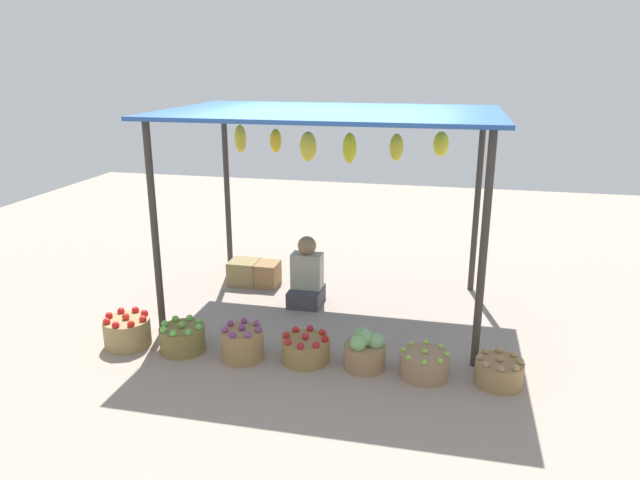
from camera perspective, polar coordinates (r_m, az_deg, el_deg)
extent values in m
plane|color=gray|center=(6.62, 0.96, -6.65)|extent=(14.00, 14.00, 0.00)
cylinder|color=#38332D|center=(5.92, -15.64, 0.77)|extent=(0.07, 0.07, 2.13)
cylinder|color=#38332D|center=(5.24, 15.45, -1.30)|extent=(0.07, 0.07, 2.13)
cylinder|color=#38332D|center=(7.59, -8.95, 4.69)|extent=(0.07, 0.07, 2.13)
cylinder|color=#38332D|center=(7.07, 14.90, 3.42)|extent=(0.07, 0.07, 2.13)
cube|color=#2A559F|center=(6.08, 1.06, 12.21)|extent=(3.37, 2.20, 0.04)
ellipsoid|color=gold|center=(6.67, -7.69, 9.63)|extent=(0.13, 0.13, 0.31)
ellipsoid|color=yellow|center=(6.47, -4.29, 9.51)|extent=(0.13, 0.13, 0.26)
ellipsoid|color=yellow|center=(6.02, -1.14, 9.00)|extent=(0.17, 0.17, 0.30)
ellipsoid|color=yellow|center=(5.92, 2.87, 8.85)|extent=(0.14, 0.14, 0.30)
ellipsoid|color=yellow|center=(6.01, 7.38, 8.85)|extent=(0.14, 0.14, 0.27)
ellipsoid|color=yellow|center=(6.33, 11.59, 9.06)|extent=(0.16, 0.16, 0.26)
cube|color=#444048|center=(6.73, -1.34, -5.41)|extent=(0.36, 0.44, 0.18)
cube|color=#B3AF96|center=(6.67, -1.25, -2.95)|extent=(0.34, 0.22, 0.40)
sphere|color=#8E724E|center=(6.57, -1.27, -0.53)|extent=(0.21, 0.21, 0.21)
cylinder|color=#9A8050|center=(6.07, -18.08, -8.43)|extent=(0.44, 0.44, 0.27)
sphere|color=red|center=(6.01, -18.22, -7.03)|extent=(0.07, 0.07, 0.07)
sphere|color=red|center=(5.92, -16.71, -7.31)|extent=(0.07, 0.07, 0.07)
sphere|color=red|center=(6.05, -16.57, -6.78)|extent=(0.07, 0.07, 0.07)
sphere|color=red|center=(6.15, -17.37, -6.45)|extent=(0.07, 0.07, 0.07)
sphere|color=red|center=(6.17, -18.64, -6.50)|extent=(0.07, 0.07, 0.07)
sphere|color=red|center=(6.10, -19.67, -6.88)|extent=(0.07, 0.07, 0.07)
sphere|color=red|center=(5.98, -19.88, -7.40)|extent=(0.07, 0.07, 0.07)
sphere|color=red|center=(5.87, -19.10, -7.76)|extent=(0.07, 0.07, 0.07)
sphere|color=red|center=(5.85, -17.76, -7.73)|extent=(0.07, 0.07, 0.07)
cylinder|color=olive|center=(5.84, -13.11, -9.25)|extent=(0.43, 0.43, 0.23)
sphere|color=#68AB44|center=(5.78, -13.20, -7.97)|extent=(0.07, 0.07, 0.07)
sphere|color=#65B44D|center=(5.71, -11.62, -8.24)|extent=(0.07, 0.07, 0.07)
sphere|color=#6FAB41|center=(5.83, -11.58, -7.69)|extent=(0.07, 0.07, 0.07)
sphere|color=#66B64C|center=(5.92, -12.48, -7.36)|extent=(0.07, 0.07, 0.07)
sphere|color=#69AA3F|center=(5.93, -13.76, -7.41)|extent=(0.07, 0.07, 0.07)
sphere|color=#6CB845|center=(5.85, -14.74, -7.82)|extent=(0.07, 0.07, 0.07)
sphere|color=#6CBB4A|center=(5.73, -14.84, -8.37)|extent=(0.07, 0.07, 0.07)
sphere|color=#63BA3F|center=(5.64, -13.96, -8.74)|extent=(0.07, 0.07, 0.07)
sphere|color=#66B047|center=(5.63, -12.60, -8.68)|extent=(0.07, 0.07, 0.07)
cylinder|color=#9D774A|center=(5.59, -7.47, -9.90)|extent=(0.39, 0.39, 0.28)
sphere|color=#753879|center=(5.51, -7.54, -8.36)|extent=(0.06, 0.06, 0.06)
sphere|color=#7E396D|center=(5.47, -5.98, -8.60)|extent=(0.06, 0.06, 0.06)
sphere|color=#7E416C|center=(5.59, -6.16, -8.02)|extent=(0.06, 0.06, 0.06)
sphere|color=#7E376F|center=(5.66, -7.34, -7.75)|extent=(0.06, 0.06, 0.06)
sphere|color=#7D3271|center=(5.62, -8.65, -7.97)|extent=(0.06, 0.06, 0.06)
sphere|color=#863D78|center=(5.51, -9.16, -8.54)|extent=(0.06, 0.06, 0.06)
sphere|color=#823175|center=(5.40, -8.44, -9.04)|extent=(0.06, 0.06, 0.06)
sphere|color=#824176|center=(5.38, -7.00, -9.07)|extent=(0.06, 0.06, 0.06)
cylinder|color=olive|center=(5.52, -1.40, -10.50)|extent=(0.45, 0.45, 0.21)
sphere|color=red|center=(5.46, -1.41, -9.27)|extent=(0.07, 0.07, 0.07)
sphere|color=#AE181A|center=(5.43, 0.49, -9.53)|extent=(0.07, 0.07, 0.07)
sphere|color=red|center=(5.55, 0.23, -8.89)|extent=(0.07, 0.07, 0.07)
sphere|color=red|center=(5.62, -0.95, -8.53)|extent=(0.07, 0.07, 0.07)
sphere|color=red|center=(5.61, -2.39, -8.63)|extent=(0.07, 0.07, 0.07)
sphere|color=#AA271A|center=(5.51, -3.29, -9.14)|extent=(0.07, 0.07, 0.07)
sphere|color=#AF2322|center=(5.38, -3.11, -9.79)|extent=(0.07, 0.07, 0.07)
sphere|color=#B01E27|center=(5.31, -1.90, -10.19)|extent=(0.07, 0.07, 0.07)
sphere|color=#AE1E29|center=(5.32, -0.39, -10.08)|extent=(0.07, 0.07, 0.07)
cylinder|color=#9B754E|center=(5.41, 4.32, -11.06)|extent=(0.38, 0.38, 0.22)
sphere|color=#7BB16A|center=(5.34, 4.36, -9.44)|extent=(0.15, 0.15, 0.15)
sphere|color=#7CA870|center=(5.33, 5.42, -9.67)|extent=(0.15, 0.15, 0.15)
sphere|color=#72A760|center=(5.42, 3.98, -9.14)|extent=(0.15, 0.15, 0.15)
sphere|color=#7BAF60|center=(5.27, 3.68, -9.94)|extent=(0.15, 0.15, 0.15)
cylinder|color=#9B7857|center=(5.35, 10.03, -11.72)|extent=(0.43, 0.43, 0.22)
sphere|color=#8AC635|center=(5.29, 10.10, -10.53)|extent=(0.04, 0.04, 0.04)
sphere|color=#92C441|center=(5.29, 12.17, -10.71)|extent=(0.04, 0.04, 0.04)
sphere|color=#93C933|center=(5.41, 11.60, -10.03)|extent=(0.04, 0.04, 0.04)
sphere|color=#83CF39|center=(5.46, 10.21, -9.67)|extent=(0.04, 0.04, 0.04)
sphere|color=#85C934|center=(5.41, 8.75, -9.83)|extent=(0.04, 0.04, 0.04)
sphere|color=#85BD3E|center=(5.30, 8.04, -10.42)|extent=(0.04, 0.04, 0.04)
sphere|color=#8BC73B|center=(5.18, 8.53, -11.13)|extent=(0.04, 0.04, 0.04)
sphere|color=#8CC837|center=(5.12, 9.99, -11.53)|extent=(0.04, 0.04, 0.04)
sphere|color=#94C739|center=(5.17, 11.52, -11.34)|extent=(0.04, 0.04, 0.04)
cylinder|color=#98764B|center=(5.37, 16.86, -12.12)|extent=(0.41, 0.41, 0.21)
sphere|color=#A67D4E|center=(5.31, 16.98, -10.89)|extent=(0.06, 0.06, 0.06)
sphere|color=#978752|center=(5.33, 18.79, -11.03)|extent=(0.06, 0.06, 0.06)
sphere|color=#A48251|center=(5.43, 18.15, -10.44)|extent=(0.06, 0.06, 0.06)
sphere|color=#A48558|center=(5.46, 16.87, -10.15)|extent=(0.06, 0.06, 0.06)
sphere|color=#A17D52|center=(5.41, 15.64, -10.31)|extent=(0.06, 0.06, 0.06)
sphere|color=#947655|center=(5.30, 15.15, -10.86)|extent=(0.06, 0.06, 0.06)
sphere|color=#A07858|center=(5.20, 15.74, -11.49)|extent=(0.06, 0.06, 0.06)
sphere|color=#947556|center=(5.17, 17.09, -11.80)|extent=(0.06, 0.06, 0.06)
sphere|color=#9C865C|center=(5.22, 18.37, -11.61)|extent=(0.06, 0.06, 0.06)
cube|color=#966C44|center=(7.27, -5.28, -3.28)|extent=(0.32, 0.32, 0.29)
cube|color=olive|center=(7.35, -7.33, -3.09)|extent=(0.34, 0.34, 0.30)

